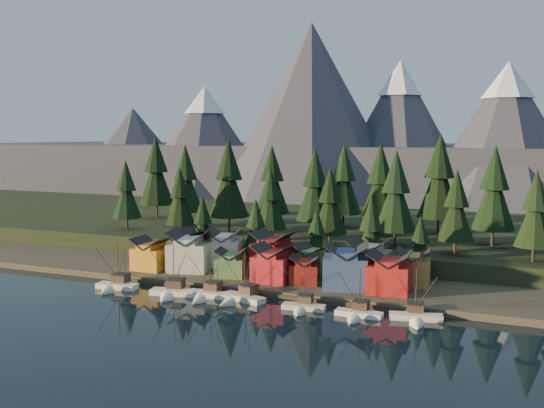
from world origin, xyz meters
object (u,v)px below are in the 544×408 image
at_px(boat_2, 206,289).
at_px(house_front_1, 189,250).
at_px(boat_0, 114,280).
at_px(boat_3, 239,292).
at_px(house_back_0, 192,246).
at_px(boat_4, 303,302).
at_px(house_front_0, 151,253).
at_px(boat_5, 357,308).
at_px(boat_6, 416,312).
at_px(house_back_1, 225,247).
at_px(boat_1, 171,286).

xyz_separation_m(boat_2, house_front_1, (-14.03, 16.54, 4.75)).
xyz_separation_m(boat_0, boat_3, (31.06, 2.14, -0.13)).
height_order(boat_3, house_front_1, house_front_1).
xyz_separation_m(boat_2, house_back_0, (-17.43, 23.86, 4.26)).
height_order(boat_4, house_front_0, house_front_0).
height_order(boat_5, house_front_0, house_front_0).
bearing_deg(house_front_1, boat_2, -64.26).
distance_m(boat_6, house_back_0, 66.95).
bearing_deg(boat_0, boat_2, -1.38).
bearing_deg(house_front_0, boat_2, -29.27).
height_order(boat_2, boat_3, boat_3).
relative_size(boat_0, house_back_1, 1.13).
bearing_deg(house_front_0, boat_1, -43.58).
height_order(boat_3, boat_6, boat_3).
relative_size(boat_4, boat_5, 0.99).
bearing_deg(boat_2, boat_1, -169.67).
bearing_deg(boat_1, house_front_1, 96.58).
relative_size(boat_0, boat_5, 1.15).
height_order(house_front_0, house_back_1, house_back_1).
relative_size(boat_0, house_front_0, 1.44).
height_order(boat_5, house_back_0, house_back_0).
xyz_separation_m(boat_6, house_front_1, (-59.36, 15.57, 4.89)).
bearing_deg(boat_4, house_front_1, 148.05).
bearing_deg(boat_5, house_back_1, 149.12).
bearing_deg(boat_6, boat_4, 172.47).
relative_size(boat_1, boat_3, 1.04).
relative_size(boat_1, boat_5, 1.18).
distance_m(boat_1, house_back_0, 27.41).
bearing_deg(boat_2, house_front_1, 129.51).
bearing_deg(house_back_0, house_front_1, -51.20).
height_order(house_back_0, house_back_1, house_back_1).
bearing_deg(boat_4, boat_3, 168.90).
xyz_separation_m(boat_2, boat_6, (45.33, 0.96, -0.14)).
xyz_separation_m(boat_5, house_back_0, (-51.73, 25.05, 4.43)).
relative_size(boat_1, boat_6, 1.08).
distance_m(boat_1, boat_4, 30.76).
bearing_deg(boat_5, boat_0, -178.76).
height_order(boat_3, house_front_0, boat_3).
relative_size(boat_3, boat_4, 1.15).
height_order(boat_4, house_back_0, house_back_0).
relative_size(boat_3, house_back_1, 1.12).
relative_size(boat_2, boat_5, 1.13).
distance_m(boat_3, house_back_1, 29.68).
xyz_separation_m(boat_4, house_front_1, (-36.75, 17.35, 4.89)).
distance_m(boat_0, house_front_0, 16.07).
height_order(boat_3, boat_4, boat_3).
distance_m(house_back_0, house_back_1, 9.25).
height_order(boat_5, house_front_1, house_front_1).
bearing_deg(house_front_1, house_front_0, -179.12).
height_order(boat_1, boat_4, boat_1).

